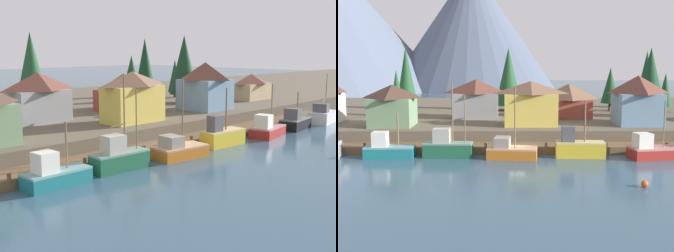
# 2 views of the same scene
# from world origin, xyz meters

# --- Properties ---
(ground_plane) EXTENTS (400.00, 400.00, 1.00)m
(ground_plane) POSITION_xyz_m (0.00, 20.00, -0.50)
(ground_plane) COLOR #335166
(dock) EXTENTS (80.00, 4.00, 1.60)m
(dock) POSITION_xyz_m (0.00, 1.99, 0.50)
(dock) COLOR brown
(dock) RESTS_ON ground_plane
(shoreline_bank) EXTENTS (400.00, 56.00, 2.50)m
(shoreline_bank) POSITION_xyz_m (0.00, 32.00, 1.25)
(shoreline_bank) COLOR brown
(shoreline_bank) RESTS_ON ground_plane
(fishing_boat_teal) EXTENTS (6.33, 2.67, 5.76)m
(fishing_boat_teal) POSITION_xyz_m (-16.51, -1.46, 1.11)
(fishing_boat_teal) COLOR #196B70
(fishing_boat_teal) RESTS_ON ground_plane
(fishing_boat_green) EXTENTS (6.36, 2.51, 9.51)m
(fishing_boat_green) POSITION_xyz_m (-8.92, -1.36, 1.38)
(fishing_boat_green) COLOR #1E5B3D
(fishing_boat_green) RESTS_ON ground_plane
(fishing_boat_orange) EXTENTS (6.59, 3.86, 9.09)m
(fishing_boat_orange) POSITION_xyz_m (-0.74, -2.07, 0.98)
(fishing_boat_orange) COLOR #CC6B1E
(fishing_boat_orange) RESTS_ON ground_plane
(fishing_boat_yellow) EXTENTS (6.36, 2.67, 7.32)m
(fishing_boat_yellow) POSITION_xyz_m (8.03, -1.45, 1.30)
(fishing_boat_yellow) COLOR gold
(fishing_boat_yellow) RESTS_ON ground_plane
(fishing_boat_red) EXTENTS (6.69, 4.07, 7.35)m
(fishing_boat_red) POSITION_xyz_m (17.25, -2.27, 1.09)
(fishing_boat_red) COLOR maroon
(fishing_boat_red) RESTS_ON ground_plane
(fishing_boat_black) EXTENTS (6.58, 3.62, 5.75)m
(fishing_boat_black) POSITION_xyz_m (25.59, -1.99, 1.15)
(fishing_boat_black) COLOR black
(fishing_boat_black) RESTS_ON ground_plane
(fishing_boat_white) EXTENTS (6.68, 4.09, 8.04)m
(fishing_boat_white) POSITION_xyz_m (34.28, -2.25, 1.19)
(fishing_boat_white) COLOR silver
(fishing_boat_white) RESTS_ON ground_plane
(house_red) EXTENTS (7.70, 6.84, 5.85)m
(house_red) POSITION_xyz_m (9.83, 19.82, 5.50)
(house_red) COLOR #9E4238
(house_red) RESTS_ON shoreline_bank
(house_yellow) EXTENTS (8.31, 4.61, 6.79)m
(house_yellow) POSITION_xyz_m (2.49, 9.30, 5.96)
(house_yellow) COLOR gold
(house_yellow) RESTS_ON shoreline_bank
(house_tan) EXTENTS (7.67, 4.71, 4.93)m
(house_tan) POSITION_xyz_m (36.73, 13.69, 5.02)
(house_tan) COLOR tan
(house_tan) RESTS_ON shoreline_bank
(house_blue) EXTENTS (6.92, 7.08, 7.59)m
(house_blue) POSITION_xyz_m (19.13, 10.64, 6.38)
(house_blue) COLOR #6689A8
(house_blue) RESTS_ON shoreline_bank
(house_grey) EXTENTS (7.89, 4.79, 6.68)m
(house_grey) POSITION_xyz_m (-6.33, 18.18, 5.92)
(house_grey) COLOR gray
(house_grey) RESTS_ON shoreline_bank
(conifer_near_left) EXTENTS (5.20, 5.20, 12.40)m
(conifer_near_left) POSITION_xyz_m (-0.60, 29.89, 9.22)
(conifer_near_left) COLOR #4C3823
(conifer_near_left) RESTS_ON shoreline_bank
(conifer_mid_right) EXTENTS (2.77, 2.77, 7.56)m
(conifer_mid_right) POSITION_xyz_m (29.40, 26.97, 6.80)
(conifer_mid_right) COLOR #4C3823
(conifer_mid_right) RESTS_ON shoreline_bank
(conifer_back_left) EXTENTS (5.28, 5.28, 12.09)m
(conifer_back_left) POSITION_xyz_m (23.94, 19.55, 9.32)
(conifer_back_left) COLOR #4C3823
(conifer_back_left) RESTS_ON shoreline_bank
(conifer_back_right) EXTENTS (4.23, 4.23, 11.85)m
(conifer_back_right) POSITION_xyz_m (28.09, 34.31, 8.96)
(conifer_back_right) COLOR #4C3823
(conifer_back_right) RESTS_ON shoreline_bank
(conifer_centre) EXTENTS (3.52, 3.52, 8.50)m
(conifer_centre) POSITION_xyz_m (19.19, 28.46, 7.54)
(conifer_centre) COLOR #4C3823
(conifer_centre) RESTS_ON shoreline_bank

